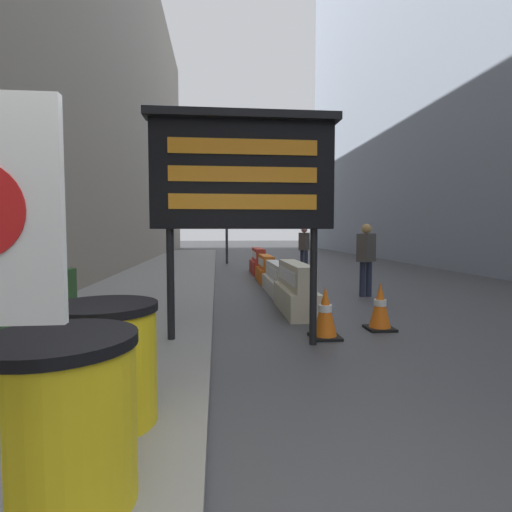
% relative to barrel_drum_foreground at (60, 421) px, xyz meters
% --- Properties ---
extents(barrel_drum_foreground, '(0.79, 0.79, 0.90)m').
position_rel_barrel_drum_foreground_xyz_m(barrel_drum_foreground, '(0.00, 0.00, 0.00)').
color(barrel_drum_foreground, yellow).
rests_on(barrel_drum_foreground, sidewalk_left).
extents(barrel_drum_middle, '(0.79, 0.79, 0.90)m').
position_rel_barrel_drum_foreground_xyz_m(barrel_drum_middle, '(-0.03, 0.90, 0.00)').
color(barrel_drum_middle, yellow).
rests_on(barrel_drum_middle, sidewalk_left).
extents(message_board, '(2.51, 0.36, 3.08)m').
position_rel_barrel_drum_foreground_xyz_m(message_board, '(1.16, 3.19, 1.72)').
color(message_board, black).
rests_on(message_board, ground_plane).
extents(jersey_barrier_cream, '(0.56, 2.01, 0.94)m').
position_rel_barrel_drum_foreground_xyz_m(jersey_barrier_cream, '(2.31, 5.38, -0.16)').
color(jersey_barrier_cream, beige).
rests_on(jersey_barrier_cream, ground_plane).
extents(jersey_barrier_white, '(0.51, 2.20, 0.76)m').
position_rel_barrel_drum_foreground_xyz_m(jersey_barrier_white, '(2.31, 7.70, -0.25)').
color(jersey_barrier_white, silver).
rests_on(jersey_barrier_white, ground_plane).
extents(jersey_barrier_orange_near, '(0.51, 1.61, 0.81)m').
position_rel_barrel_drum_foreground_xyz_m(jersey_barrier_orange_near, '(2.31, 9.99, -0.22)').
color(jersey_barrier_orange_near, orange).
rests_on(jersey_barrier_orange_near, ground_plane).
extents(jersey_barrier_red_striped, '(0.51, 1.89, 0.92)m').
position_rel_barrel_drum_foreground_xyz_m(jersey_barrier_red_striped, '(2.31, 12.28, -0.17)').
color(jersey_barrier_red_striped, red).
rests_on(jersey_barrier_red_striped, ground_plane).
extents(traffic_cone_near, '(0.33, 0.33, 0.60)m').
position_rel_barrel_drum_foreground_xyz_m(traffic_cone_near, '(2.85, 7.29, -0.29)').
color(traffic_cone_near, black).
rests_on(traffic_cone_near, ground_plane).
extents(traffic_cone_mid, '(0.43, 0.43, 0.77)m').
position_rel_barrel_drum_foreground_xyz_m(traffic_cone_mid, '(2.37, 3.49, -0.20)').
color(traffic_cone_mid, black).
rests_on(traffic_cone_mid, ground_plane).
extents(traffic_cone_far, '(0.42, 0.42, 0.75)m').
position_rel_barrel_drum_foreground_xyz_m(traffic_cone_far, '(3.37, 3.89, -0.21)').
color(traffic_cone_far, black).
rests_on(traffic_cone_far, ground_plane).
extents(traffic_light_near_curb, '(0.28, 0.45, 4.23)m').
position_rel_barrel_drum_foreground_xyz_m(traffic_light_near_curb, '(1.28, 16.72, 2.48)').
color(traffic_light_near_curb, '#2D2D30').
rests_on(traffic_light_near_curb, ground_plane).
extents(pedestrian_worker, '(0.48, 0.52, 1.71)m').
position_rel_barrel_drum_foreground_xyz_m(pedestrian_worker, '(4.08, 12.65, 0.43)').
color(pedestrian_worker, '#23283D').
rests_on(pedestrian_worker, ground_plane).
extents(pedestrian_passerby, '(0.52, 0.50, 1.72)m').
position_rel_barrel_drum_foreground_xyz_m(pedestrian_passerby, '(4.32, 6.98, 0.44)').
color(pedestrian_passerby, '#23283D').
rests_on(pedestrian_passerby, ground_plane).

